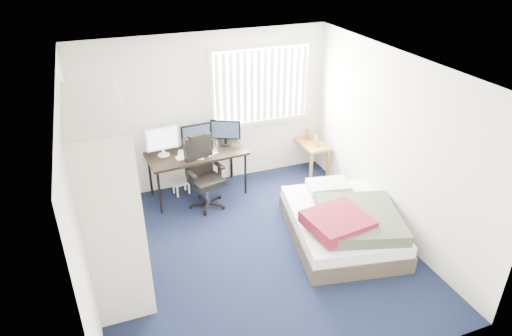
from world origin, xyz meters
The scene contains 10 objects.
ground centered at (0.00, 0.00, 0.00)m, with size 4.20×4.20×0.00m, color black.
room_shell centered at (0.00, 0.00, 1.51)m, with size 4.20×4.20×4.20m.
window_assembly centered at (0.90, 2.04, 1.60)m, with size 1.72×0.09×1.32m.
closet centered at (-1.67, 0.27, 1.35)m, with size 0.64×1.84×2.22m.
desk centered at (-0.30, 1.76, 0.78)m, with size 1.56×0.82×1.21m.
office_chair centered at (-0.28, 1.41, 0.44)m, with size 0.65×0.65×1.14m.
footstool centered at (-0.56, 1.85, 0.17)m, with size 0.32×0.28×0.23m.
nightstand centered at (1.75, 1.85, 0.49)m, with size 0.42×0.82×0.74m.
bed centered at (1.25, -0.16, 0.26)m, with size 1.66×2.02×0.60m.
pine_box centered at (-1.65, -0.09, 0.15)m, with size 0.39×0.29×0.29m, color tan.
Camera 1 is at (-1.70, -4.54, 3.87)m, focal length 32.00 mm.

